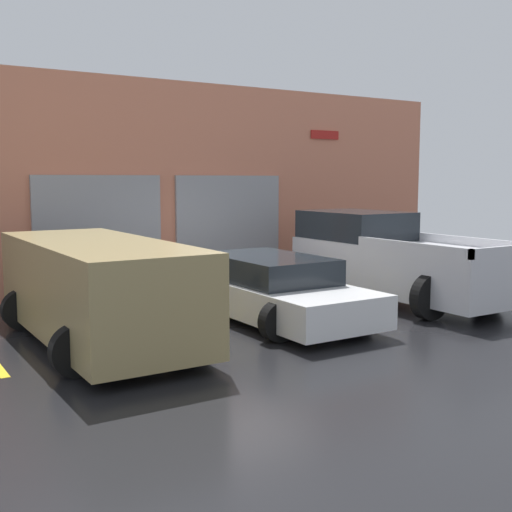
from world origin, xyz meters
TOP-DOWN VIEW (x-y plane):
  - ground_plane at (0.00, 0.00)m, footprint 28.00×28.00m
  - shophouse_building at (-0.00, 3.29)m, footprint 15.72×0.68m
  - pickup_truck at (3.18, -0.75)m, footprint 2.42×5.08m
  - sedan_white at (0.00, -0.98)m, footprint 2.22×4.56m
  - sedan_side at (-3.18, -1.01)m, footprint 2.29×4.95m
  - parking_stripe_left at (-1.59, -1.01)m, footprint 0.12×2.20m
  - parking_stripe_centre at (1.59, -1.01)m, footprint 0.12×2.20m
  - parking_stripe_right at (4.78, -1.01)m, footprint 0.12×2.20m

SIDE VIEW (x-z plane):
  - ground_plane at x=0.00m, z-range 0.00..0.00m
  - parking_stripe_left at x=-1.59m, z-range 0.00..0.01m
  - parking_stripe_centre at x=1.59m, z-range 0.00..0.01m
  - parking_stripe_right at x=4.78m, z-range 0.00..0.01m
  - sedan_white at x=0.00m, z-range -0.02..1.12m
  - pickup_truck at x=3.18m, z-range -0.05..1.76m
  - sedan_side at x=-3.18m, z-range 0.07..1.65m
  - shophouse_building at x=0.00m, z-range -0.03..4.72m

